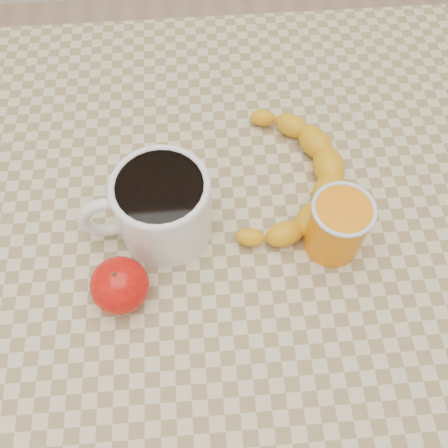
{
  "coord_description": "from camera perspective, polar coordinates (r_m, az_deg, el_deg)",
  "views": [
    {
      "loc": [
        -0.02,
        -0.29,
        1.29
      ],
      "look_at": [
        0.0,
        0.0,
        0.77
      ],
      "focal_mm": 40.0,
      "sensor_mm": 36.0,
      "label": 1
    }
  ],
  "objects": [
    {
      "name": "ground",
      "position": [
        1.32,
        0.0,
        -16.61
      ],
      "size": [
        3.0,
        3.0,
        0.0
      ],
      "primitive_type": "plane",
      "color": "tan",
      "rests_on": "ground"
    },
    {
      "name": "table",
      "position": [
        0.69,
        0.0,
        -4.31
      ],
      "size": [
        0.8,
        0.8,
        0.75
      ],
      "color": "#C5B58B",
      "rests_on": "ground"
    },
    {
      "name": "coffee_mug",
      "position": [
        0.58,
        -7.29,
        2.08
      ],
      "size": [
        0.16,
        0.12,
        0.1
      ],
      "color": "white",
      "rests_on": "table"
    },
    {
      "name": "orange_juice_glass",
      "position": [
        0.58,
        12.83,
        -0.21
      ],
      "size": [
        0.07,
        0.07,
        0.08
      ],
      "color": "orange",
      "rests_on": "table"
    },
    {
      "name": "apple",
      "position": [
        0.56,
        -11.83,
        -6.88
      ],
      "size": [
        0.07,
        0.07,
        0.06
      ],
      "color": "#9C0506",
      "rests_on": "table"
    },
    {
      "name": "banana",
      "position": [
        0.64,
        7.18,
        5.23
      ],
      "size": [
        0.34,
        0.37,
        0.04
      ],
      "primitive_type": null,
      "rotation": [
        0.0,
        0.0,
        -0.37
      ],
      "color": "gold",
      "rests_on": "table"
    }
  ]
}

